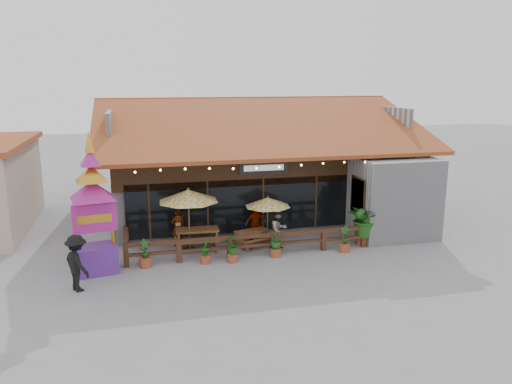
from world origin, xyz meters
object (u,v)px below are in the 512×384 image
object	(u,v)px
umbrella_left	(188,196)
picnic_table_right	(252,235)
pedestrian	(77,263)
picnic_table_left	(197,235)
thai_sign_tower	(93,194)
umbrella_right	(268,202)
tropical_plant	(363,219)

from	to	relation	value
umbrella_left	picnic_table_right	xyz separation A→B (m)	(2.64, -0.12, -1.86)
umbrella_left	pedestrian	bearing A→B (deg)	-142.17
umbrella_left	picnic_table_left	world-z (taller)	umbrella_left
thai_sign_tower	pedestrian	distance (m)	2.58
picnic_table_left	thai_sign_tower	world-z (taller)	thai_sign_tower
umbrella_right	pedestrian	bearing A→B (deg)	-156.69
umbrella_right	picnic_table_left	bearing A→B (deg)	178.76
picnic_table_right	pedestrian	size ratio (longest dim) A/B	0.91
tropical_plant	umbrella_left	bearing A→B (deg)	171.39
umbrella_right	tropical_plant	size ratio (longest dim) A/B	1.22
umbrella_right	thai_sign_tower	size ratio (longest dim) A/B	0.44
picnic_table_left	picnic_table_right	bearing A→B (deg)	-5.50
picnic_table_right	tropical_plant	distance (m)	4.83
umbrella_right	thai_sign_tower	xyz separation A→B (m)	(-6.96, -1.71, 1.14)
thai_sign_tower	umbrella_right	bearing A→B (deg)	13.82
umbrella_right	tropical_plant	xyz separation A→B (m)	(3.95, -1.14, -0.69)
umbrella_right	pedestrian	size ratio (longest dim) A/B	1.26
umbrella_right	pedestrian	distance (m)	8.21
picnic_table_right	tropical_plant	world-z (taller)	tropical_plant
umbrella_right	picnic_table_left	size ratio (longest dim) A/B	1.30
picnic_table_right	tropical_plant	size ratio (longest dim) A/B	0.88
umbrella_left	thai_sign_tower	xyz separation A→B (m)	(-3.58, -1.68, 0.66)
picnic_table_left	tropical_plant	world-z (taller)	tropical_plant
picnic_table_left	umbrella_right	bearing A→B (deg)	-1.24
picnic_table_left	tropical_plant	size ratio (longest dim) A/B	0.93
umbrella_right	thai_sign_tower	distance (m)	7.25
tropical_plant	pedestrian	distance (m)	11.63
umbrella_left	picnic_table_right	world-z (taller)	umbrella_left
umbrella_left	picnic_table_right	size ratio (longest dim) A/B	1.81
pedestrian	tropical_plant	bearing A→B (deg)	-111.93
picnic_table_right	thai_sign_tower	world-z (taller)	thai_sign_tower
umbrella_right	picnic_table_left	distance (m)	3.29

